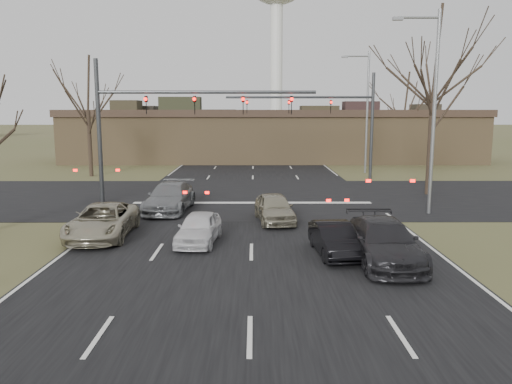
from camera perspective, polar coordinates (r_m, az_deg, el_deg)
ground at (r=15.74m, az=-0.59°, el=-9.95°), size 360.00×360.00×0.00m
road_main at (r=75.04m, az=-0.30°, el=5.28°), size 14.00×300.00×0.02m
road_cross at (r=30.31m, az=-0.41°, el=-0.57°), size 200.00×14.00×0.02m
building at (r=52.96m, az=1.84°, el=6.51°), size 42.40×10.40×5.30m
mast_arm_near at (r=28.37m, az=-11.19°, el=8.86°), size 12.12×0.24×8.00m
mast_arm_far at (r=38.35m, az=9.01°, el=8.89°), size 11.12×0.24×8.00m
streetlight_right_near at (r=26.35m, az=19.38°, el=9.62°), size 2.34×0.25×10.00m
streetlight_right_far at (r=42.87m, az=12.37°, el=9.57°), size 2.34×0.25×10.00m
tree_right_near at (r=32.94m, az=19.82°, el=15.20°), size 6.90×6.90×11.50m
tree_left_far at (r=42.02m, az=-18.80°, el=11.71°), size 5.70×5.70×9.50m
tree_right_far at (r=52.07m, az=16.71°, el=10.81°), size 5.40×5.40×9.00m
car_silver_suv at (r=21.55m, az=-17.15°, el=-3.20°), size 2.42×4.99×1.37m
car_white_sedan at (r=19.84m, az=-6.56°, el=-4.10°), size 1.79×3.74×1.23m
car_black_hatch at (r=18.34m, az=8.92°, el=-5.34°), size 1.55×3.68×1.18m
car_charcoal_sedan at (r=17.77m, az=14.39°, el=-5.54°), size 2.05×5.04×1.46m
car_grey_ahead at (r=26.38m, az=-9.82°, el=-0.60°), size 2.38×5.16×1.46m
car_silver_ahead at (r=23.47m, az=2.12°, el=-1.82°), size 2.06×4.12×1.35m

